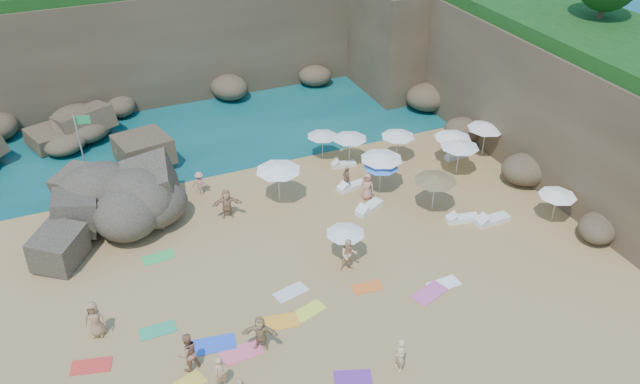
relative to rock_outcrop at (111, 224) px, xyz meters
name	(u,v)px	position (x,y,z in m)	size (l,w,h in m)	color
ground	(307,264)	(8.56, -7.31, 0.00)	(120.00, 120.00, 0.00)	tan
seawater	(178,60)	(8.56, 22.69, 0.00)	(120.00, 120.00, 0.00)	#0C4751
cliff_back	(210,30)	(10.56, 17.69, 4.00)	(44.00, 8.00, 8.00)	brown
cliff_right	(526,74)	(27.56, 0.69, 4.00)	(8.00, 30.00, 8.00)	brown
cliff_corner	(409,24)	(25.56, 12.69, 4.00)	(10.00, 12.00, 8.00)	brown
rock_promontory	(54,159)	(-2.44, 8.69, 0.00)	(12.00, 7.00, 2.00)	brown
rock_outcrop	(111,224)	(0.00, 0.00, 0.00)	(7.09, 5.31, 2.83)	brown
flag_pole	(82,141)	(-0.48, 4.80, 2.90)	(0.88, 0.21, 4.54)	silver
parasol_0	(322,134)	(13.49, 2.17, 1.71)	(1.98, 1.98, 1.87)	silver
parasol_1	(350,136)	(14.81, 0.95, 1.87)	(2.16, 2.16, 2.04)	silver
parasol_2	(382,156)	(15.23, -2.43, 2.16)	(2.48, 2.48, 2.35)	silver
parasol_3	(398,134)	(17.73, 0.09, 1.85)	(2.13, 2.13, 2.01)	silver
parasol_4	(487,126)	(23.17, -1.52, 2.07)	(2.39, 2.39, 2.26)	silver
parasol_5	(278,167)	(9.26, -1.42, 2.23)	(2.57, 2.57, 2.43)	silver
parasol_6	(436,178)	(16.87, -5.63, 2.10)	(2.42, 2.42, 2.29)	silver
parasol_7	(460,144)	(20.32, -2.83, 2.03)	(2.34, 2.34, 2.21)	silver
parasol_8	(453,135)	(20.63, -1.61, 1.98)	(2.29, 2.29, 2.16)	silver
parasol_9	(345,231)	(10.52, -7.61, 1.71)	(1.97, 1.97, 1.86)	silver
parasol_10	(381,165)	(15.05, -2.76, 1.80)	(2.07, 2.07, 1.96)	silver
parasol_11	(558,193)	(22.38, -9.10, 1.77)	(2.03, 2.03, 1.92)	silver
lounger_0	(344,164)	(14.30, 0.68, 0.12)	(1.53, 0.51, 0.24)	white
lounger_1	(352,186)	(13.64, -1.86, 0.14)	(1.78, 0.59, 0.28)	white
lounger_2	(369,208)	(13.60, -4.26, 0.15)	(1.87, 0.62, 0.29)	white
lounger_3	(462,219)	(17.83, -7.21, 0.14)	(1.78, 0.59, 0.28)	white
lounger_4	(457,156)	(21.42, -1.23, 0.12)	(1.60, 0.53, 0.25)	silver
lounger_5	(492,220)	(19.25, -7.97, 0.15)	(1.98, 0.66, 0.31)	white
towel_1	(242,353)	(3.86, -11.62, 0.02)	(1.78, 0.89, 0.03)	#F65F7A
towel_2	(278,322)	(5.86, -10.54, 0.02)	(1.84, 0.92, 0.03)	#FFA628
towel_3	(158,330)	(0.84, -8.93, 0.01)	(1.59, 0.80, 0.03)	#2D9E66
towel_5	(291,292)	(7.10, -8.93, 0.01)	(1.60, 0.80, 0.03)	silver
towel_6	(353,377)	(7.60, -14.64, 0.01)	(1.53, 0.77, 0.03)	#752F9B
towel_7	(91,366)	(-2.06, -9.88, 0.01)	(1.62, 0.81, 0.03)	red
towel_8	(213,345)	(2.87, -10.72, 0.02)	(1.91, 0.96, 0.03)	blue
towel_9	(429,293)	(13.09, -11.55, 0.02)	(1.77, 0.88, 0.03)	#DB559C
towel_10	(367,287)	(10.59, -10.03, 0.01)	(1.46, 0.73, 0.03)	orange
towel_11	(159,257)	(1.85, -3.87, 0.01)	(1.58, 0.79, 0.03)	green
towel_12	(309,311)	(7.42, -10.42, 0.01)	(1.52, 0.76, 0.03)	#F0F640
towel_13	(444,284)	(14.06, -11.27, 0.01)	(1.58, 0.79, 0.03)	white
person_stand_0	(221,373)	(2.65, -12.99, 0.78)	(0.57, 0.37, 1.57)	tan
person_stand_1	(188,352)	(1.67, -11.59, 0.93)	(0.91, 0.71, 1.86)	#A26D51
person_stand_2	(200,183)	(5.27, 1.10, 0.72)	(0.94, 0.39, 1.45)	tan
person_stand_3	(347,178)	(13.33, -1.81, 0.74)	(0.87, 0.36, 1.48)	#A27151
person_stand_4	(367,186)	(13.97, -3.20, 0.84)	(0.82, 0.45, 1.68)	tan
person_stand_5	(227,203)	(6.09, -1.78, 0.87)	(1.62, 0.47, 1.75)	tan
person_stand_6	(400,355)	(9.53, -14.97, 0.80)	(0.58, 0.38, 1.60)	#F7C98C
person_lie_2	(98,331)	(-1.56, -8.19, 0.24)	(0.88, 1.80, 0.48)	#9E764F
person_lie_3	(261,343)	(4.73, -11.64, 0.22)	(1.53, 1.65, 0.44)	tan
person_lie_5	(348,264)	(10.32, -8.45, 0.33)	(0.84, 1.73, 0.66)	#EFB988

